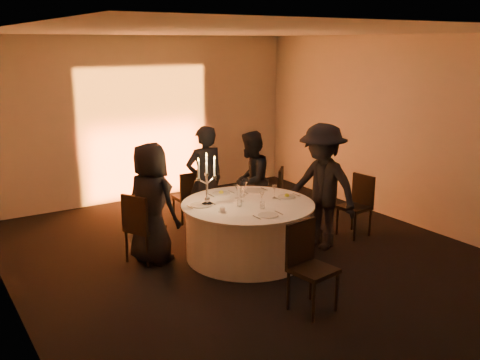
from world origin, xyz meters
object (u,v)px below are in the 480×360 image
chair_right (358,202)px  chair_front (308,261)px  guest_back_right (251,181)px  guest_right (322,187)px  chair_left (141,224)px  chair_back_left (188,194)px  guest_back_left (205,180)px  candelabra (207,187)px  banquet_table (248,230)px  guest_left (151,203)px  coffee_cup (222,210)px  chair_back_right (274,192)px

chair_right → chair_front: size_ratio=0.94×
chair_front → guest_back_right: size_ratio=0.64×
guest_right → chair_left: bearing=-121.6°
chair_back_left → guest_back_left: (-0.01, -0.59, 0.36)m
chair_left → chair_front: chair_front is taller
guest_back_right → guest_right: size_ratio=0.87×
chair_front → candelabra: (-0.25, 1.80, 0.46)m
candelabra → guest_right: bearing=-16.1°
candelabra → chair_back_left: bearing=72.3°
chair_left → candelabra: (0.80, -0.38, 0.48)m
chair_back_left → guest_back_left: 0.69m
guest_back_right → chair_front: bearing=34.5°
banquet_table → guest_left: size_ratio=1.11×
chair_left → candelabra: size_ratio=1.33×
chair_right → guest_left: bearing=-108.0°
chair_left → guest_back_right: 2.04m
coffee_cup → candelabra: 0.44m
chair_back_right → guest_back_right: 0.55m
banquet_table → guest_right: bearing=-12.3°
guest_left → guest_back_right: bearing=-102.8°
guest_right → candelabra: bearing=-118.4°
guest_back_right → banquet_table: bearing=19.5°
banquet_table → guest_left: guest_left is taller
chair_left → coffee_cup: chair_left is taller
guest_right → guest_left: bearing=-121.7°
guest_back_left → chair_right: bearing=147.4°
guest_back_left → coffee_cup: size_ratio=15.26×
chair_front → candelabra: 1.88m
guest_left → chair_right: bearing=-128.5°
banquet_table → chair_left: (-1.31, 0.60, 0.15)m
chair_back_right → guest_back_left: size_ratio=0.54×
guest_back_left → guest_back_right: size_ratio=1.08×
chair_back_left → chair_back_right: size_ratio=0.94×
chair_front → candelabra: size_ratio=1.39×
chair_front → guest_right: (1.35, 1.34, 0.34)m
guest_back_left → coffee_cup: 1.39m
chair_right → guest_back_left: 2.36m
coffee_cup → guest_left: bearing=133.4°
chair_back_left → chair_right: 2.70m
guest_back_right → coffee_cup: guest_back_right is taller
guest_back_left → chair_back_right: bearing=174.1°
chair_front → chair_left: bearing=107.4°
banquet_table → chair_front: chair_front is taller
chair_right → guest_right: (-0.81, -0.08, 0.38)m
guest_back_left → coffee_cup: (-0.46, -1.31, -0.04)m
chair_back_right → chair_right: size_ratio=0.98×
coffee_cup → chair_right: bearing=0.0°
chair_right → guest_left: guest_left is taller
chair_left → candelabra: 1.01m
guest_back_right → guest_right: bearing=73.3°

